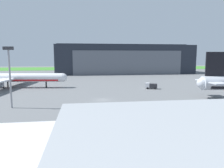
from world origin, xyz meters
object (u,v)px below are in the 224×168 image
at_px(airliner_far_right, 9,78).
at_px(apron_light_mast, 10,71).
at_px(maintenance_hangar, 123,59).
at_px(pushback_tractor, 151,86).

distance_m(airliner_far_right, apron_light_mast, 38.04).
height_order(maintenance_hangar, pushback_tractor, maintenance_hangar).
bearing_deg(apron_light_mast, maintenance_hangar, 65.52).
relative_size(airliner_far_right, pushback_tractor, 9.29).
distance_m(maintenance_hangar, apron_light_mast, 118.66).
height_order(pushback_tractor, apron_light_mast, apron_light_mast).
distance_m(maintenance_hangar, pushback_tractor, 83.86).
height_order(maintenance_hangar, airliner_far_right, maintenance_hangar).
xyz_separation_m(maintenance_hangar, airliner_far_right, (-61.00, -72.18, -6.47)).
relative_size(maintenance_hangar, apron_light_mast, 6.60).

